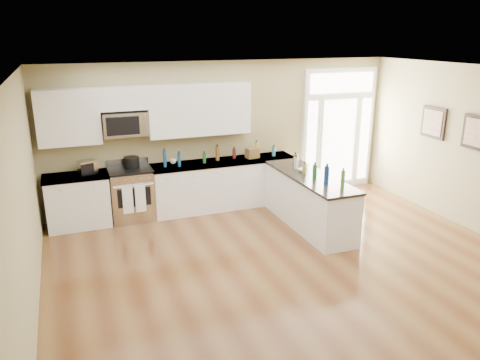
% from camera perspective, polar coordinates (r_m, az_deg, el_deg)
% --- Properties ---
extents(ground, '(8.00, 8.00, 0.00)m').
position_cam_1_polar(ground, '(6.35, 10.72, -14.04)').
color(ground, '#5B3419').
extents(room_shell, '(8.00, 8.00, 8.00)m').
position_cam_1_polar(room_shell, '(5.66, 11.69, 0.91)').
color(room_shell, tan).
rests_on(room_shell, ground).
extents(back_cabinet_left, '(1.10, 0.66, 0.94)m').
position_cam_1_polar(back_cabinet_left, '(8.72, -19.12, -2.60)').
color(back_cabinet_left, white).
rests_on(back_cabinet_left, ground).
extents(back_cabinet_right, '(2.85, 0.66, 0.94)m').
position_cam_1_polar(back_cabinet_right, '(9.16, -1.99, -0.66)').
color(back_cabinet_right, white).
rests_on(back_cabinet_right, ground).
extents(peninsula_cabinet, '(0.69, 2.32, 0.94)m').
position_cam_1_polar(peninsula_cabinet, '(8.33, 8.36, -2.74)').
color(peninsula_cabinet, white).
rests_on(peninsula_cabinet, ground).
extents(upper_cabinet_left, '(1.04, 0.33, 0.95)m').
position_cam_1_polar(upper_cabinet_left, '(8.50, -20.22, 7.18)').
color(upper_cabinet_left, white).
rests_on(upper_cabinet_left, room_shell).
extents(upper_cabinet_right, '(1.94, 0.33, 0.95)m').
position_cam_1_polar(upper_cabinet_right, '(8.83, -4.97, 8.53)').
color(upper_cabinet_right, white).
rests_on(upper_cabinet_right, room_shell).
extents(upper_cabinet_short, '(0.82, 0.33, 0.40)m').
position_cam_1_polar(upper_cabinet_short, '(8.52, -14.10, 9.62)').
color(upper_cabinet_short, white).
rests_on(upper_cabinet_short, room_shell).
extents(microwave, '(0.78, 0.41, 0.42)m').
position_cam_1_polar(microwave, '(8.55, -13.85, 6.67)').
color(microwave, silver).
rests_on(microwave, room_shell).
extents(entry_door, '(1.70, 0.10, 2.60)m').
position_cam_1_polar(entry_door, '(10.33, 11.88, 6.02)').
color(entry_door, white).
rests_on(entry_door, ground).
extents(wall_art_near, '(0.05, 0.58, 0.58)m').
position_cam_1_polar(wall_art_near, '(9.46, 22.50, 6.49)').
color(wall_art_near, black).
rests_on(wall_art_near, room_shell).
extents(wall_art_far, '(0.05, 0.58, 0.58)m').
position_cam_1_polar(wall_art_far, '(8.78, 26.90, 5.16)').
color(wall_art_far, black).
rests_on(wall_art_far, room_shell).
extents(kitchen_range, '(0.77, 0.69, 1.08)m').
position_cam_1_polar(kitchen_range, '(8.77, -13.05, -1.68)').
color(kitchen_range, silver).
rests_on(kitchen_range, ground).
extents(stockpot, '(0.35, 0.35, 0.22)m').
position_cam_1_polar(stockpot, '(8.70, -13.10, 2.16)').
color(stockpot, black).
rests_on(stockpot, kitchen_range).
extents(toaster_oven, '(0.34, 0.31, 0.25)m').
position_cam_1_polar(toaster_oven, '(8.54, -18.14, 1.50)').
color(toaster_oven, silver).
rests_on(toaster_oven, back_cabinet_left).
extents(cardboard_box, '(0.27, 0.22, 0.20)m').
position_cam_1_polar(cardboard_box, '(9.20, 1.51, 3.32)').
color(cardboard_box, brown).
rests_on(cardboard_box, back_cabinet_right).
extents(bowl_left, '(0.21, 0.21, 0.05)m').
position_cam_1_polar(bowl_left, '(8.67, -17.93, 1.07)').
color(bowl_left, white).
rests_on(bowl_left, back_cabinet_left).
extents(bowl_peninsula, '(0.20, 0.20, 0.05)m').
position_cam_1_polar(bowl_peninsula, '(8.38, 7.61, 1.22)').
color(bowl_peninsula, white).
rests_on(bowl_peninsula, peninsula_cabinet).
extents(cup_counter, '(0.14, 0.14, 0.09)m').
position_cam_1_polar(cup_counter, '(8.88, -8.15, 2.27)').
color(cup_counter, white).
rests_on(cup_counter, back_cabinet_right).
extents(counter_bottles, '(2.40, 2.45, 0.31)m').
position_cam_1_polar(counter_bottles, '(8.50, 3.06, 2.30)').
color(counter_bottles, '#19591E').
rests_on(counter_bottles, back_cabinet_right).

